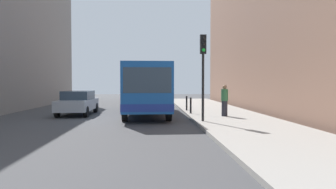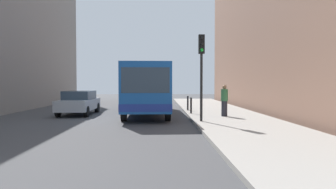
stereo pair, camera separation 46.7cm
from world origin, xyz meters
name	(u,v)px [view 1 (the left image)]	position (x,y,z in m)	size (l,w,h in m)	color
ground_plane	(131,119)	(0.00, 0.00, 0.00)	(80.00, 80.00, 0.00)	#424244
sidewalk	(229,117)	(5.40, 0.00, 0.07)	(4.40, 40.00, 0.15)	#9E9991
building_right	(304,9)	(11.50, 4.00, 7.00)	(7.00, 32.00, 13.99)	#936B56
bus	(146,87)	(0.73, 3.02, 1.73)	(2.87, 11.09, 3.00)	#19519E
car_beside_bus	(78,102)	(-3.45, 2.60, 0.78)	(1.90, 4.42, 1.48)	#A5A8AD
traffic_light	(203,61)	(3.55, -2.38, 3.01)	(0.28, 0.33, 4.10)	black
bollard_near	(191,105)	(3.45, 1.58, 0.62)	(0.11, 0.11, 0.95)	black
bollard_mid	(187,103)	(3.45, 3.80, 0.62)	(0.11, 0.11, 0.95)	black
pedestrian_near_signal	(225,101)	(5.11, -0.11, 1.01)	(0.38, 0.38, 1.72)	#26262D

